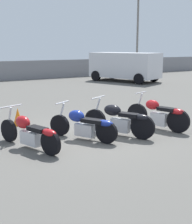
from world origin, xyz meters
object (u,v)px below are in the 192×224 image
at_px(motorcycle_slot_1, 84,125).
at_px(light_pole_left, 138,27).
at_px(motorcycle_slot_0, 30,133).
at_px(motorcycle_slot_3, 158,115).
at_px(traffic_cone_near, 18,117).
at_px(parked_van, 125,65).
at_px(motorcycle_slot_2, 119,120).

bearing_deg(motorcycle_slot_1, light_pole_left, 18.02).
xyz_separation_m(motorcycle_slot_0, motorcycle_slot_3, (3.82, -0.20, 0.04)).
bearing_deg(motorcycle_slot_0, traffic_cone_near, 60.88).
xyz_separation_m(light_pole_left, motorcycle_slot_0, (-13.75, -13.64, -3.50)).
relative_size(parked_van, traffic_cone_near, 9.45).
relative_size(motorcycle_slot_0, parked_van, 0.41).
height_order(motorcycle_slot_2, traffic_cone_near, motorcycle_slot_2).
bearing_deg(motorcycle_slot_3, motorcycle_slot_1, 156.54).
height_order(motorcycle_slot_1, motorcycle_slot_3, motorcycle_slot_3).
relative_size(light_pole_left, motorcycle_slot_2, 3.44).
relative_size(light_pole_left, parked_van, 1.27).
distance_m(motorcycle_slot_0, motorcycle_slot_2, 2.46).
bearing_deg(motorcycle_slot_0, motorcycle_slot_1, -19.92).
bearing_deg(light_pole_left, motorcycle_slot_1, -132.01).
height_order(motorcycle_slot_0, motorcycle_slot_2, motorcycle_slot_2).
bearing_deg(motorcycle_slot_3, traffic_cone_near, 124.38).
bearing_deg(parked_van, traffic_cone_near, -162.06).
bearing_deg(motorcycle_slot_2, light_pole_left, 21.82).
relative_size(motorcycle_slot_3, traffic_cone_near, 3.62).
height_order(motorcycle_slot_3, parked_van, parked_van).
relative_size(light_pole_left, motorcycle_slot_3, 3.33).
xyz_separation_m(motorcycle_slot_0, parked_van, (10.33, 10.56, 0.70)).
relative_size(motorcycle_slot_0, motorcycle_slot_1, 1.16).
distance_m(motorcycle_slot_1, parked_van, 13.83).
distance_m(parked_van, traffic_cone_near, 12.92).
distance_m(light_pole_left, motorcycle_slot_3, 17.38).
height_order(light_pole_left, motorcycle_slot_3, light_pole_left).
height_order(parked_van, traffic_cone_near, parked_van).
bearing_deg(light_pole_left, motorcycle_slot_3, -125.67).
distance_m(motorcycle_slot_1, motorcycle_slot_2, 1.02).
height_order(motorcycle_slot_1, motorcycle_slot_2, motorcycle_slot_2).
relative_size(motorcycle_slot_1, motorcycle_slot_2, 0.95).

